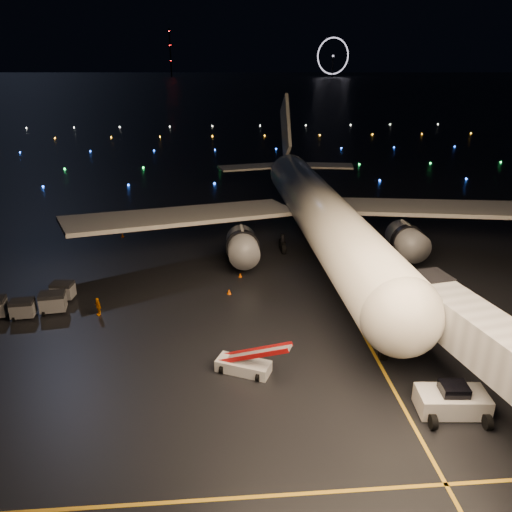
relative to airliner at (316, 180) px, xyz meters
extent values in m
plane|color=black|center=(-11.85, 272.32, -8.32)|extent=(2000.00, 2000.00, 0.00)
cube|color=gold|center=(0.15, -12.68, -8.31)|extent=(0.25, 80.00, 0.02)
cube|color=gold|center=(-16.85, -37.68, -8.31)|extent=(60.00, 0.25, 0.02)
cube|color=silver|center=(3.04, -31.86, -7.26)|extent=(4.62, 2.69, 2.11)
imported|color=orange|center=(-22.73, -16.39, -7.46)|extent=(0.96, 1.04, 1.72)
cone|color=#E95500|center=(-10.86, -12.96, -8.06)|extent=(0.57, 0.57, 0.51)
cone|color=#E95500|center=(-8.73, -4.16, -8.07)|extent=(0.54, 0.54, 0.49)
cone|color=#E95500|center=(-9.55, -8.93, -8.10)|extent=(0.40, 0.40, 0.44)
cone|color=#E95500|center=(-24.22, 5.24, -8.07)|extent=(0.48, 0.48, 0.49)
cylinder|color=black|center=(-71.85, 712.32, 23.68)|extent=(1.80, 1.80, 64.00)
cube|color=gray|center=(-26.79, -12.78, -7.47)|extent=(2.18, 1.67, 1.70)
cube|color=gray|center=(-26.95, -15.44, -7.38)|extent=(2.41, 1.84, 1.89)
cube|color=gray|center=(-29.31, -16.32, -7.47)|extent=(2.10, 1.55, 1.70)
camera|label=1|loc=(-11.78, -57.42, 13.09)|focal=35.00mm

